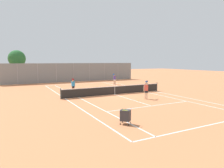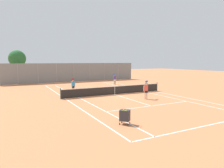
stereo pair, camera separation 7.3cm
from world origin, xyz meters
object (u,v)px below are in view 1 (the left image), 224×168
at_px(player_far_right, 115,79).
at_px(loose_tennis_ball_4, 54,86).
at_px(player_near_side, 146,90).
at_px(tree_behind_left, 17,59).
at_px(loose_tennis_ball_2, 138,100).
at_px(loose_tennis_ball_1, 143,91).
at_px(loose_tennis_ball_3, 98,86).
at_px(ball_cart, 125,115).
at_px(player_far_left, 73,85).
at_px(tennis_net, 115,90).
at_px(loose_tennis_ball_0, 129,110).
at_px(loose_tennis_ball_5, 124,91).

distance_m(player_far_right, loose_tennis_ball_4, 9.29).
bearing_deg(player_far_right, player_near_side, -103.97).
bearing_deg(tree_behind_left, loose_tennis_ball_2, -67.66).
distance_m(loose_tennis_ball_1, loose_tennis_ball_3, 7.68).
bearing_deg(loose_tennis_ball_3, ball_cart, -108.33).
distance_m(player_far_right, tree_behind_left, 16.91).
height_order(player_near_side, loose_tennis_ball_1, player_near_side).
distance_m(loose_tennis_ball_2, tree_behind_left, 24.45).
relative_size(ball_cart, player_far_left, 0.54).
relative_size(tennis_net, loose_tennis_ball_0, 181.82).
distance_m(tennis_net, loose_tennis_ball_3, 7.52).
height_order(player_far_right, loose_tennis_ball_3, player_far_right).
xyz_separation_m(player_near_side, tree_behind_left, (-10.35, 21.98, 3.12)).
relative_size(loose_tennis_ball_1, loose_tennis_ball_5, 1.00).
relative_size(player_far_right, loose_tennis_ball_0, 26.88).
xyz_separation_m(loose_tennis_ball_0, tree_behind_left, (-6.41, 25.12, 4.02)).
distance_m(player_near_side, player_far_right, 12.45).
height_order(loose_tennis_ball_5, tree_behind_left, tree_behind_left).
height_order(player_near_side, tree_behind_left, tree_behind_left).
bearing_deg(ball_cart, player_far_left, 87.27).
bearing_deg(loose_tennis_ball_0, tennis_net, 70.08).
distance_m(player_far_left, loose_tennis_ball_5, 6.19).
relative_size(ball_cart, loose_tennis_ball_2, 14.58).
distance_m(player_near_side, loose_tennis_ball_1, 4.83).
bearing_deg(loose_tennis_ball_3, player_far_right, 16.33).
relative_size(ball_cart, player_near_side, 0.54).
bearing_deg(loose_tennis_ball_2, tennis_net, 93.79).
relative_size(loose_tennis_ball_2, loose_tennis_ball_3, 1.00).
xyz_separation_m(player_far_right, loose_tennis_ball_0, (-6.95, -15.23, -0.89)).
bearing_deg(tennis_net, loose_tennis_ball_4, 113.70).
height_order(player_near_side, loose_tennis_ball_4, player_near_side).
bearing_deg(loose_tennis_ball_1, player_far_left, 160.73).
height_order(tennis_net, player_far_right, player_far_right).
bearing_deg(loose_tennis_ball_2, loose_tennis_ball_4, 108.50).
relative_size(ball_cart, loose_tennis_ball_5, 14.58).
bearing_deg(loose_tennis_ball_5, loose_tennis_ball_3, 99.83).
xyz_separation_m(player_far_left, loose_tennis_ball_5, (5.99, -1.25, -0.89)).
bearing_deg(loose_tennis_ball_0, loose_tennis_ball_3, 75.52).
xyz_separation_m(player_far_right, loose_tennis_ball_4, (-9.02, 2.02, -0.89)).
bearing_deg(player_near_side, loose_tennis_ball_1, 57.11).
bearing_deg(ball_cart, loose_tennis_ball_2, 49.46).
relative_size(player_far_left, loose_tennis_ball_1, 26.88).
height_order(player_far_right, loose_tennis_ball_0, player_far_right).
bearing_deg(tennis_net, loose_tennis_ball_0, -109.92).
height_order(tennis_net, loose_tennis_ball_5, tennis_net).
bearing_deg(tennis_net, player_near_side, -68.60).
relative_size(tennis_net, loose_tennis_ball_4, 181.82).
bearing_deg(loose_tennis_ball_3, loose_tennis_ball_4, 152.67).
distance_m(player_near_side, loose_tennis_ball_3, 11.17).
bearing_deg(player_near_side, ball_cart, -135.32).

